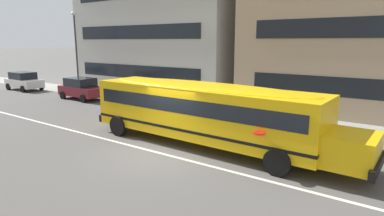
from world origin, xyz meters
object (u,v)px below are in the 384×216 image
Objects in this scene: street_lamp at (76,42)px; parked_car_white_by_hydrant at (24,81)px; parked_car_maroon_near_corner at (81,88)px; school_bus at (205,109)px.

parked_car_white_by_hydrant is at bearing -162.07° from street_lamp.
parked_car_white_by_hydrant is at bearing -178.25° from parked_car_maroon_near_corner.
parked_car_white_by_hydrant is 8.40m from parked_car_maroon_near_corner.
school_bus reaches higher than parked_car_maroon_near_corner.
parked_car_white_by_hydrant is 0.99× the size of parked_car_maroon_near_corner.
school_bus is at bearing -10.01° from parked_car_white_by_hydrant.
street_lamp is at bearing 18.12° from parked_car_white_by_hydrant.
street_lamp reaches higher than parked_car_maroon_near_corner.
school_bus is 14.67m from parked_car_maroon_near_corner.
parked_car_maroon_near_corner is (8.40, 0.06, 0.00)m from parked_car_white_by_hydrant.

